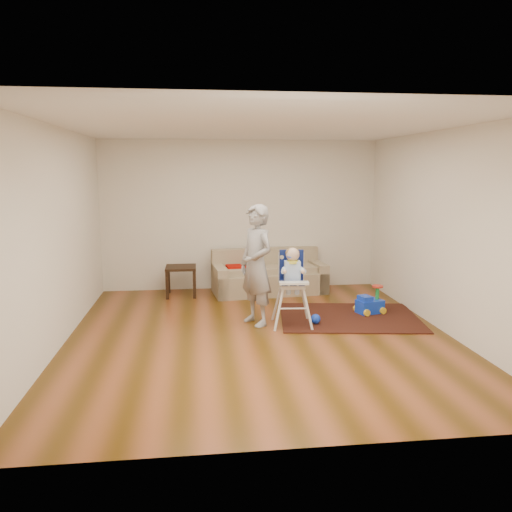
{
  "coord_description": "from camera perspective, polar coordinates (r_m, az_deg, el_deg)",
  "views": [
    {
      "loc": [
        -0.8,
        -6.29,
        2.16
      ],
      "look_at": [
        0.0,
        0.4,
        1.0
      ],
      "focal_mm": 35.0,
      "sensor_mm": 36.0,
      "label": 1
    }
  ],
  "objects": [
    {
      "name": "area_rug",
      "position": [
        7.59,
        10.59,
        -6.88
      ],
      "size": [
        2.2,
        1.77,
        0.02
      ],
      "primitive_type": "cube",
      "rotation": [
        0.0,
        0.0,
        -0.14
      ],
      "color": "black",
      "rests_on": "ground"
    },
    {
      "name": "sofa",
      "position": [
        8.87,
        1.53,
        -1.81
      ],
      "size": [
        2.05,
        1.02,
        0.76
      ],
      "rotation": [
        0.0,
        0.0,
        0.11
      ],
      "color": "gray",
      "rests_on": "ground"
    },
    {
      "name": "adult",
      "position": [
        6.97,
        0.03,
        -1.07
      ],
      "size": [
        0.66,
        0.74,
        1.7
      ],
      "primitive_type": "imported",
      "rotation": [
        0.0,
        0.0,
        -1.07
      ],
      "color": "gray",
      "rests_on": "ground"
    },
    {
      "name": "ground",
      "position": [
        6.7,
        0.41,
        -9.04
      ],
      "size": [
        5.5,
        5.5,
        0.0
      ],
      "primitive_type": "plane",
      "color": "#482C08",
      "rests_on": "ground"
    },
    {
      "name": "room_envelope",
      "position": [
        6.87,
        -0.12,
        7.39
      ],
      "size": [
        5.04,
        5.52,
        2.72
      ],
      "color": "silver",
      "rests_on": "ground"
    },
    {
      "name": "high_chair",
      "position": [
        6.99,
        4.15,
        -3.68
      ],
      "size": [
        0.56,
        0.56,
        1.12
      ],
      "rotation": [
        0.0,
        0.0,
        -0.09
      ],
      "color": "silver",
      "rests_on": "ground"
    },
    {
      "name": "toy_ball",
      "position": [
        7.16,
        6.82,
        -7.16
      ],
      "size": [
        0.14,
        0.14,
        0.14
      ],
      "primitive_type": "sphere",
      "color": "blue",
      "rests_on": "area_rug"
    },
    {
      "name": "ride_on_toy",
      "position": [
        7.8,
        12.91,
        -4.85
      ],
      "size": [
        0.44,
        0.37,
        0.42
      ],
      "primitive_type": null,
      "rotation": [
        0.0,
        0.0,
        0.28
      ],
      "color": "blue",
      "rests_on": "area_rug"
    },
    {
      "name": "side_table",
      "position": [
        8.78,
        -8.55,
        -2.84
      ],
      "size": [
        0.52,
        0.52,
        0.52
      ],
      "primitive_type": null,
      "color": "black",
      "rests_on": "ground"
    }
  ]
}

